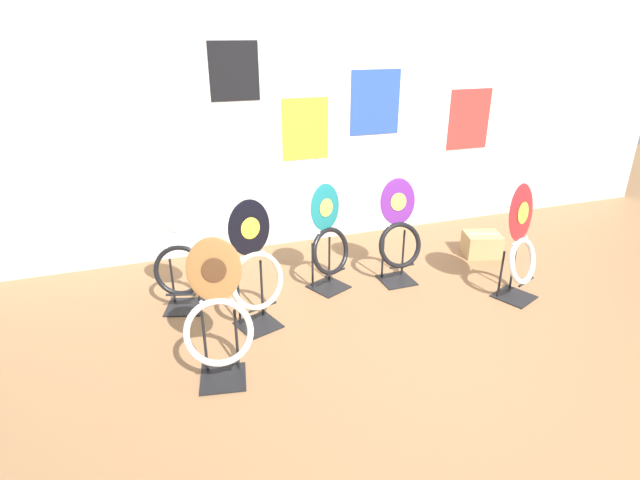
{
  "coord_description": "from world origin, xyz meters",
  "views": [
    {
      "loc": [
        -1.82,
        -2.19,
        2.02
      ],
      "look_at": [
        -0.67,
        1.08,
        0.55
      ],
      "focal_mm": 28.0,
      "sensor_mm": 36.0,
      "label": 1
    }
  ],
  "objects_px": {
    "toilet_seat_display_crimson_swirl": "(521,244)",
    "storage_box": "(482,244)",
    "toilet_seat_display_white_plain": "(179,258)",
    "toilet_seat_display_teal_sax": "(329,243)",
    "toilet_seat_display_jazz_black": "(255,269)",
    "toilet_seat_display_woodgrain": "(218,317)",
    "toilet_seat_display_purple_note": "(399,237)"
  },
  "relations": [
    {
      "from": "toilet_seat_display_crimson_swirl",
      "to": "storage_box",
      "type": "height_order",
      "value": "toilet_seat_display_crimson_swirl"
    },
    {
      "from": "toilet_seat_display_white_plain",
      "to": "toilet_seat_display_teal_sax",
      "type": "relative_size",
      "value": 1.02
    },
    {
      "from": "toilet_seat_display_jazz_black",
      "to": "toilet_seat_display_teal_sax",
      "type": "distance_m",
      "value": 0.79
    },
    {
      "from": "toilet_seat_display_woodgrain",
      "to": "storage_box",
      "type": "height_order",
      "value": "toilet_seat_display_woodgrain"
    },
    {
      "from": "toilet_seat_display_purple_note",
      "to": "toilet_seat_display_woodgrain",
      "type": "height_order",
      "value": "toilet_seat_display_woodgrain"
    },
    {
      "from": "toilet_seat_display_white_plain",
      "to": "toilet_seat_display_crimson_swirl",
      "type": "height_order",
      "value": "toilet_seat_display_crimson_swirl"
    },
    {
      "from": "toilet_seat_display_crimson_swirl",
      "to": "storage_box",
      "type": "xyz_separation_m",
      "value": [
        0.26,
        0.79,
        -0.36
      ]
    },
    {
      "from": "toilet_seat_display_purple_note",
      "to": "toilet_seat_display_crimson_swirl",
      "type": "bearing_deg",
      "value": -36.68
    },
    {
      "from": "toilet_seat_display_teal_sax",
      "to": "toilet_seat_display_crimson_swirl",
      "type": "xyz_separation_m",
      "value": [
        1.37,
        -0.65,
        0.06
      ]
    },
    {
      "from": "toilet_seat_display_purple_note",
      "to": "toilet_seat_display_white_plain",
      "type": "distance_m",
      "value": 1.79
    },
    {
      "from": "toilet_seat_display_white_plain",
      "to": "storage_box",
      "type": "distance_m",
      "value": 2.83
    },
    {
      "from": "storage_box",
      "to": "toilet_seat_display_crimson_swirl",
      "type": "bearing_deg",
      "value": -108.28
    },
    {
      "from": "toilet_seat_display_woodgrain",
      "to": "toilet_seat_display_crimson_swirl",
      "type": "xyz_separation_m",
      "value": [
        2.41,
        0.25,
        0.02
      ]
    },
    {
      "from": "toilet_seat_display_jazz_black",
      "to": "storage_box",
      "type": "relative_size",
      "value": 2.44
    },
    {
      "from": "toilet_seat_display_purple_note",
      "to": "toilet_seat_display_jazz_black",
      "type": "distance_m",
      "value": 1.33
    },
    {
      "from": "toilet_seat_display_woodgrain",
      "to": "storage_box",
      "type": "relative_size",
      "value": 2.35
    },
    {
      "from": "toilet_seat_display_teal_sax",
      "to": "storage_box",
      "type": "bearing_deg",
      "value": 4.83
    },
    {
      "from": "toilet_seat_display_white_plain",
      "to": "toilet_seat_display_jazz_black",
      "type": "distance_m",
      "value": 0.66
    },
    {
      "from": "toilet_seat_display_jazz_black",
      "to": "storage_box",
      "type": "bearing_deg",
      "value": 12.53
    },
    {
      "from": "toilet_seat_display_woodgrain",
      "to": "toilet_seat_display_white_plain",
      "type": "bearing_deg",
      "value": 98.49
    },
    {
      "from": "toilet_seat_display_woodgrain",
      "to": "storage_box",
      "type": "distance_m",
      "value": 2.88
    },
    {
      "from": "toilet_seat_display_purple_note",
      "to": "toilet_seat_display_woodgrain",
      "type": "distance_m",
      "value": 1.83
    },
    {
      "from": "toilet_seat_display_jazz_black",
      "to": "toilet_seat_display_teal_sax",
      "type": "xyz_separation_m",
      "value": [
        0.7,
        0.38,
        -0.06
      ]
    },
    {
      "from": "toilet_seat_display_white_plain",
      "to": "toilet_seat_display_purple_note",
      "type": "bearing_deg",
      "value": -4.45
    },
    {
      "from": "toilet_seat_display_purple_note",
      "to": "toilet_seat_display_white_plain",
      "type": "bearing_deg",
      "value": 175.55
    },
    {
      "from": "toilet_seat_display_teal_sax",
      "to": "storage_box",
      "type": "relative_size",
      "value": 2.28
    },
    {
      "from": "toilet_seat_display_jazz_black",
      "to": "toilet_seat_display_teal_sax",
      "type": "bearing_deg",
      "value": 28.56
    },
    {
      "from": "toilet_seat_display_purple_note",
      "to": "toilet_seat_display_teal_sax",
      "type": "xyz_separation_m",
      "value": [
        -0.6,
        0.08,
        -0.0
      ]
    },
    {
      "from": "toilet_seat_display_woodgrain",
      "to": "toilet_seat_display_teal_sax",
      "type": "distance_m",
      "value": 1.37
    },
    {
      "from": "toilet_seat_display_jazz_black",
      "to": "toilet_seat_display_woodgrain",
      "type": "bearing_deg",
      "value": -123.3
    },
    {
      "from": "toilet_seat_display_jazz_black",
      "to": "toilet_seat_display_crimson_swirl",
      "type": "height_order",
      "value": "toilet_seat_display_jazz_black"
    },
    {
      "from": "toilet_seat_display_crimson_swirl",
      "to": "storage_box",
      "type": "distance_m",
      "value": 0.9
    }
  ]
}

